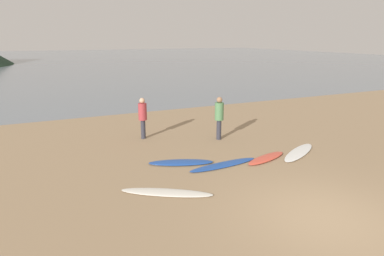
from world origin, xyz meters
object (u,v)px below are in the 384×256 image
Objects in this scene: surfboard_3 at (266,158)px; person_1 at (143,115)px; surfboard_4 at (299,152)px; surfboard_2 at (223,165)px; surfboard_1 at (181,162)px; surfboard_0 at (167,192)px; person_0 at (219,115)px.

person_1 reaches higher than surfboard_3.
surfboard_2 is at bearing 148.80° from surfboard_4.
surfboard_3 is 1.48m from surfboard_4.
surfboard_3 is at bearing 4.41° from surfboard_1.
surfboard_1 is at bearing -124.68° from person_1.
surfboard_0 is 2.28m from surfboard_1.
surfboard_2 is 3.14m from surfboard_4.
person_0 reaches higher than surfboard_2.
surfboard_1 is 4.43m from surfboard_4.
person_0 is (-1.82, 2.78, 1.02)m from surfboard_4.
person_1 is at bearing 126.80° from person_0.
person_0 is at bearing 78.68° from surfboard_3.
surfboard_1 is at bearing 89.05° from surfboard_0.
surfboard_2 is at bearing 57.25° from surfboard_0.
surfboard_0 is 0.99× the size of surfboard_2.
surfboard_1 is 0.88× the size of surfboard_4.
surfboard_3 is at bearing -92.83° from person_1.
person_0 is 1.04× the size of person_1.
surfboard_4 is (5.59, 1.09, 0.01)m from surfboard_0.
person_0 reaches higher than person_1.
surfboard_2 is 3.18m from person_0.
surfboard_2 is 1.49× the size of person_1.
surfboard_1 is 0.85× the size of surfboard_2.
surfboard_1 is at bearing 139.36° from surfboard_4.
surfboard_1 reaches higher than surfboard_0.
surfboard_1 is at bearing 142.92° from surfboard_2.
person_0 is (-0.35, 2.81, 1.01)m from surfboard_3.
surfboard_0 is 1.43× the size of person_0.
surfboard_4 is at bearing -17.54° from surfboard_3.
person_1 is at bearing 108.45° from surfboard_3.
person_1 is (-1.51, 4.14, 0.99)m from surfboard_2.
surfboard_0 is 5.48m from person_1.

